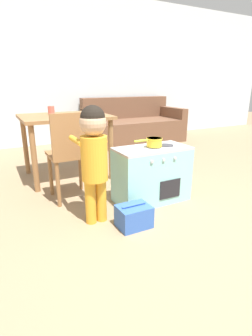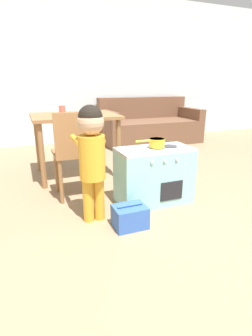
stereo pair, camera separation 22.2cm
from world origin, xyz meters
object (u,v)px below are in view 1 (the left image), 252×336
at_px(cup_on_table, 51,110).
at_px(toy_basket, 134,216).
at_px(toy_pot, 154,142).
at_px(couch, 133,126).
at_px(child_figure, 94,150).
at_px(play_kitchen, 152,174).
at_px(dining_chair_near, 70,153).
at_px(dining_table, 65,125).

bearing_deg(cup_on_table, toy_basket, -81.17).
xyz_separation_m(toy_pot, couch, (1.15, 2.47, -0.28)).
height_order(child_figure, toy_basket, child_figure).
distance_m(child_figure, couch, 3.17).
xyz_separation_m(play_kitchen, dining_chair_near, (-0.66, 0.36, 0.20)).
bearing_deg(child_figure, play_kitchen, 12.53).
xyz_separation_m(toy_basket, cup_on_table, (-0.24, 1.55, 0.69)).
distance_m(toy_basket, couch, 3.23).
relative_size(toy_basket, dining_chair_near, 0.30).
relative_size(play_kitchen, dining_table, 0.71).
relative_size(play_kitchen, dining_chair_near, 0.82).
distance_m(play_kitchen, couch, 2.73).
distance_m(child_figure, toy_basket, 0.60).
distance_m(toy_pot, cup_on_table, 1.37).
bearing_deg(cup_on_table, child_figure, -89.54).
height_order(toy_pot, toy_basket, toy_pot).
bearing_deg(cup_on_table, couch, 35.49).
relative_size(couch, cup_on_table, 19.12).
relative_size(toy_pot, dining_chair_near, 0.33).
distance_m(play_kitchen, dining_table, 1.23).
xyz_separation_m(child_figure, couch, (1.78, 2.61, -0.31)).
relative_size(dining_table, cup_on_table, 10.17).
xyz_separation_m(play_kitchen, toy_basket, (-0.39, -0.35, -0.17)).
height_order(play_kitchen, cup_on_table, cup_on_table).
distance_m(toy_pot, toy_basket, 0.72).
xyz_separation_m(dining_chair_near, couch, (1.83, 2.11, -0.17)).
distance_m(child_figure, dining_chair_near, 0.52).
bearing_deg(play_kitchen, couch, 64.79).
height_order(toy_pot, dining_chair_near, dining_chair_near).
bearing_deg(dining_table, play_kitchen, -64.06).
distance_m(couch, cup_on_table, 2.25).
relative_size(child_figure, toy_basket, 3.67).
relative_size(dining_table, couch, 0.53).
distance_m(play_kitchen, cup_on_table, 1.44).
bearing_deg(play_kitchen, dining_chair_near, 151.47).
bearing_deg(play_kitchen, dining_table, 115.94).
relative_size(play_kitchen, toy_basket, 2.71).
distance_m(play_kitchen, dining_chair_near, 0.78).
xyz_separation_m(play_kitchen, cup_on_table, (-0.63, 1.19, 0.52)).
bearing_deg(dining_chair_near, toy_pot, -28.01).
distance_m(toy_pot, dining_table, 1.18).
relative_size(child_figure, cup_on_table, 9.81).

